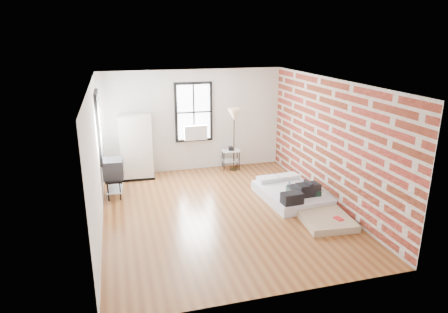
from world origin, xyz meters
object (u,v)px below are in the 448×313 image
object	(u,v)px
wardrobe	(136,147)
side_table	(231,154)
tv_stand	(114,170)
mattress_main	(292,193)
mattress_bare	(315,207)
floor_lamp	(234,117)

from	to	relation	value
wardrobe	side_table	distance (m)	2.64
wardrobe	tv_stand	xyz separation A→B (m)	(-0.61, -1.12, -0.20)
mattress_main	side_table	world-z (taller)	side_table
mattress_bare	side_table	distance (m)	3.41
mattress_main	tv_stand	world-z (taller)	tv_stand
mattress_bare	wardrobe	bearing A→B (deg)	143.01
mattress_main	side_table	xyz separation A→B (m)	(-0.75, 2.48, 0.28)
mattress_main	wardrobe	bearing A→B (deg)	140.35
mattress_main	floor_lamp	bearing A→B (deg)	102.20
side_table	mattress_bare	bearing A→B (deg)	-73.79
floor_lamp	side_table	bearing A→B (deg)	122.91
wardrobe	tv_stand	size ratio (longest dim) A/B	1.87
side_table	tv_stand	world-z (taller)	tv_stand
mattress_main	side_table	distance (m)	2.61
mattress_bare	wardrobe	world-z (taller)	wardrobe
mattress_main	floor_lamp	size ratio (longest dim) A/B	1.04
side_table	floor_lamp	xyz separation A→B (m)	(0.06, -0.10, 1.07)
side_table	floor_lamp	world-z (taller)	floor_lamp
wardrobe	side_table	size ratio (longest dim) A/B	2.62
mattress_main	side_table	bearing A→B (deg)	102.96
side_table	floor_lamp	distance (m)	1.08
mattress_main	floor_lamp	world-z (taller)	floor_lamp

